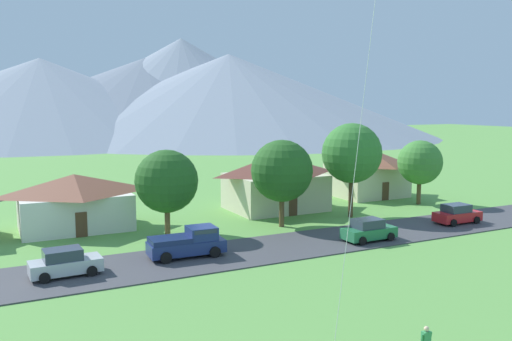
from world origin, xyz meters
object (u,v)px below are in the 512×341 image
(house_right_center, at_px, (275,181))
(tree_right_of_center, at_px, (282,171))
(pickup_truck_navy_west_side, at_px, (188,242))
(tree_near_left, at_px, (420,162))
(parked_car_red_east_end, at_px, (457,214))
(parked_car_silver_mid_east, at_px, (65,263))
(house_left_center, at_px, (367,171))
(house_leftmost, at_px, (75,201))
(parked_car_green_mid_west, at_px, (369,230))
(tree_left_of_center, at_px, (352,153))
(tree_center, at_px, (167,181))

(house_right_center, relative_size, tree_right_of_center, 1.28)
(pickup_truck_navy_west_side, bearing_deg, tree_right_of_center, 26.82)
(tree_near_left, relative_size, parked_car_red_east_end, 1.58)
(tree_near_left, xyz_separation_m, parked_car_silver_mid_east, (-36.37, -8.25, -3.55))
(house_left_center, bearing_deg, house_leftmost, -176.18)
(parked_car_red_east_end, xyz_separation_m, pickup_truck_navy_west_side, (-24.54, 0.86, 0.19))
(parked_car_silver_mid_east, bearing_deg, house_left_center, 23.23)
(house_right_center, xyz_separation_m, pickup_truck_navy_west_side, (-13.44, -12.05, -1.79))
(house_left_center, height_order, parked_car_green_mid_west, house_left_center)
(house_right_center, distance_m, tree_near_left, 15.51)
(house_left_center, relative_size, pickup_truck_navy_west_side, 1.54)
(parked_car_green_mid_west, bearing_deg, house_left_center, 52.11)
(tree_near_left, xyz_separation_m, parked_car_green_mid_west, (-14.45, -9.83, -3.55))
(pickup_truck_navy_west_side, bearing_deg, parked_car_red_east_end, -2.00)
(tree_left_of_center, distance_m, parked_car_silver_mid_east, 27.37)
(house_right_center, xyz_separation_m, parked_car_silver_mid_east, (-21.57, -12.61, -1.98))
(parked_car_red_east_end, bearing_deg, pickup_truck_navy_west_side, 178.00)
(house_leftmost, relative_size, pickup_truck_navy_west_side, 1.79)
(tree_left_of_center, height_order, parked_car_green_mid_west, tree_left_of_center)
(house_right_center, bearing_deg, house_left_center, 9.97)
(pickup_truck_navy_west_side, bearing_deg, house_left_center, 28.34)
(tree_near_left, distance_m, tree_center, 27.64)
(parked_car_silver_mid_east, bearing_deg, pickup_truck_navy_west_side, 3.93)
(house_left_center, height_order, tree_near_left, tree_near_left)
(house_left_center, distance_m, house_right_center, 13.40)
(tree_center, bearing_deg, tree_near_left, 2.06)
(house_right_center, distance_m, parked_car_red_east_end, 17.14)
(parked_car_red_east_end, bearing_deg, parked_car_green_mid_west, -173.18)
(house_right_center, height_order, tree_right_of_center, tree_right_of_center)
(tree_near_left, relative_size, tree_right_of_center, 0.90)
(tree_center, xyz_separation_m, parked_car_green_mid_west, (13.17, -8.84, -3.51))
(tree_right_of_center, relative_size, pickup_truck_navy_west_side, 1.42)
(parked_car_silver_mid_east, bearing_deg, tree_center, 39.66)
(house_left_center, xyz_separation_m, tree_center, (-26.02, -7.67, 1.51))
(house_left_center, relative_size, tree_near_left, 1.21)
(tree_right_of_center, xyz_separation_m, parked_car_silver_mid_east, (-18.42, -5.76, -3.96))
(tree_center, relative_size, parked_car_red_east_end, 1.62)
(tree_right_of_center, bearing_deg, pickup_truck_navy_west_side, -153.18)
(tree_center, relative_size, parked_car_green_mid_west, 1.64)
(house_leftmost, distance_m, house_right_center, 19.09)
(parked_car_silver_mid_east, bearing_deg, parked_car_green_mid_west, -4.14)
(tree_center, distance_m, pickup_truck_navy_west_side, 7.50)
(tree_center, distance_m, parked_car_green_mid_west, 16.25)
(house_right_center, height_order, parked_car_red_east_end, house_right_center)
(house_right_center, relative_size, tree_center, 1.38)
(house_leftmost, relative_size, parked_car_green_mid_west, 2.24)
(house_left_center, distance_m, parked_car_red_east_end, 15.50)
(tree_center, xyz_separation_m, tree_right_of_center, (9.68, -1.49, 0.45))
(house_left_center, distance_m, parked_car_silver_mid_east, 37.89)
(parked_car_green_mid_west, bearing_deg, pickup_truck_navy_west_side, 171.16)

